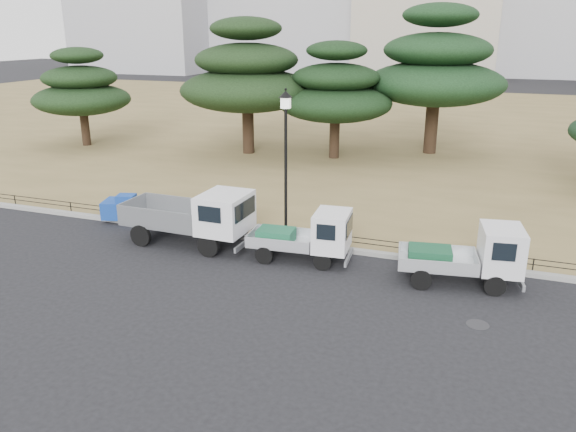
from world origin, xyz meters
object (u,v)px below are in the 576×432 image
at_px(truck_large, 194,215).
at_px(street_lamp, 286,141).
at_px(truck_kei_front, 308,236).
at_px(truck_kei_rear, 469,255).
at_px(tarp_pile, 123,208).

height_order(truck_large, street_lamp, street_lamp).
distance_m(truck_kei_front, truck_kei_rear, 5.17).
relative_size(truck_large, street_lamp, 0.89).
height_order(truck_large, truck_kei_front, truck_large).
bearing_deg(truck_large, truck_kei_front, 0.82).
xyz_separation_m(truck_large, truck_kei_rear, (9.46, -0.11, -0.20)).
relative_size(truck_large, truck_kei_rear, 1.26).
bearing_deg(truck_kei_rear, street_lamp, 157.94).
height_order(street_lamp, tarp_pile, street_lamp).
distance_m(truck_large, street_lamp, 4.20).
xyz_separation_m(truck_large, tarp_pile, (-4.03, 1.38, -0.58)).
bearing_deg(street_lamp, truck_large, -154.37).
distance_m(truck_large, truck_kei_rear, 9.46).
height_order(truck_kei_front, street_lamp, street_lamp).
relative_size(truck_kei_front, street_lamp, 0.65).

